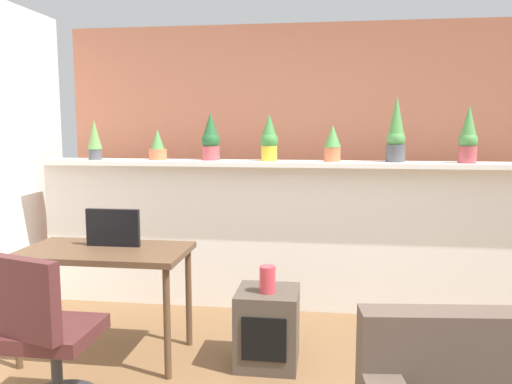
# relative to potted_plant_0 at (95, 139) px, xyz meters

# --- Properties ---
(divider_wall) EXTENTS (4.55, 0.16, 1.23)m
(divider_wall) POSITION_rel_potted_plant_0_xyz_m (1.79, 0.08, -0.83)
(divider_wall) COLOR white
(divider_wall) RESTS_ON ground
(plant_shelf) EXTENTS (4.55, 0.35, 0.04)m
(plant_shelf) POSITION_rel_potted_plant_0_xyz_m (1.79, 0.04, -0.20)
(plant_shelf) COLOR white
(plant_shelf) RESTS_ON divider_wall
(brick_wall_behind) EXTENTS (4.55, 0.10, 2.50)m
(brick_wall_behind) POSITION_rel_potted_plant_0_xyz_m (1.79, 0.68, -0.20)
(brick_wall_behind) COLOR #AD664C
(brick_wall_behind) RESTS_ON ground
(potted_plant_0) EXTENTS (0.12, 0.12, 0.35)m
(potted_plant_0) POSITION_rel_potted_plant_0_xyz_m (0.00, 0.00, 0.00)
(potted_plant_0) COLOR #4C4C51
(potted_plant_0) RESTS_ON plant_shelf
(potted_plant_1) EXTENTS (0.15, 0.15, 0.26)m
(potted_plant_1) POSITION_rel_potted_plant_0_xyz_m (0.54, 0.06, -0.06)
(potted_plant_1) COLOR #C66B42
(potted_plant_1) RESTS_ON plant_shelf
(potted_plant_2) EXTENTS (0.16, 0.16, 0.40)m
(potted_plant_2) POSITION_rel_potted_plant_0_xyz_m (1.01, 0.07, 0.01)
(potted_plant_2) COLOR #B7474C
(potted_plant_2) RESTS_ON plant_shelf
(potted_plant_3) EXTENTS (0.15, 0.15, 0.39)m
(potted_plant_3) POSITION_rel_potted_plant_0_xyz_m (1.51, 0.03, 0.01)
(potted_plant_3) COLOR gold
(potted_plant_3) RESTS_ON plant_shelf
(potted_plant_4) EXTENTS (0.14, 0.14, 0.30)m
(potted_plant_4) POSITION_rel_potted_plant_0_xyz_m (2.03, 0.04, -0.02)
(potted_plant_4) COLOR #C66B42
(potted_plant_4) RESTS_ON plant_shelf
(potted_plant_5) EXTENTS (0.15, 0.15, 0.53)m
(potted_plant_5) POSITION_rel_potted_plant_0_xyz_m (2.54, 0.07, 0.06)
(potted_plant_5) COLOR #4C4C51
(potted_plant_5) RESTS_ON plant_shelf
(potted_plant_6) EXTENTS (0.15, 0.15, 0.46)m
(potted_plant_6) POSITION_rel_potted_plant_0_xyz_m (3.08, 0.01, 0.03)
(potted_plant_6) COLOR #B7474C
(potted_plant_6) RESTS_ON plant_shelf
(desk) EXTENTS (1.10, 0.60, 0.75)m
(desk) POSITION_rel_potted_plant_0_xyz_m (0.53, -1.03, -0.79)
(desk) COLOR brown
(desk) RESTS_ON ground
(tv_monitor) EXTENTS (0.37, 0.04, 0.26)m
(tv_monitor) POSITION_rel_potted_plant_0_xyz_m (0.56, -0.95, -0.57)
(tv_monitor) COLOR black
(tv_monitor) RESTS_ON desk
(office_chair) EXTENTS (0.50, 0.50, 0.91)m
(office_chair) POSITION_rel_potted_plant_0_xyz_m (0.53, -1.77, -1.06)
(office_chair) COLOR #262628
(office_chair) RESTS_ON ground
(side_cube_shelf) EXTENTS (0.40, 0.41, 0.50)m
(side_cube_shelf) POSITION_rel_potted_plant_0_xyz_m (1.62, -1.00, -1.20)
(side_cube_shelf) COLOR #4C4238
(side_cube_shelf) RESTS_ON ground
(vase_on_shelf) EXTENTS (0.10, 0.10, 0.17)m
(vase_on_shelf) POSITION_rel_potted_plant_0_xyz_m (1.62, -1.04, -0.86)
(vase_on_shelf) COLOR #CC3D47
(vase_on_shelf) RESTS_ON side_cube_shelf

